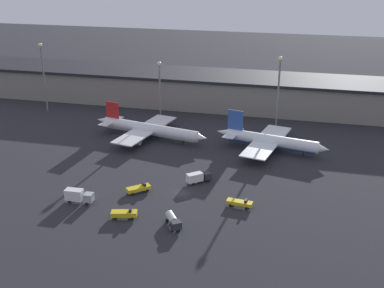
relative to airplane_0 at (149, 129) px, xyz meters
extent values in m
plane|color=#26262B|center=(22.96, -39.67, -3.48)|extent=(600.00, 600.00, 0.00)
cube|color=gray|center=(22.96, 45.94, 3.05)|extent=(252.41, 24.75, 13.07)
cube|color=black|center=(22.96, 45.94, 10.19)|extent=(252.41, 26.75, 1.20)
cylinder|color=silver|center=(0.50, -0.10, 0.24)|extent=(38.83, 11.82, 3.92)
cylinder|color=silver|center=(0.50, -0.10, -0.45)|extent=(36.80, 10.84, 3.33)
cone|color=silver|center=(20.66, -4.34, 0.24)|extent=(5.37, 4.61, 3.72)
cone|color=silver|center=(-19.86, 4.17, 0.53)|extent=(6.44, 4.47, 3.33)
cube|color=red|center=(-15.47, 3.25, 5.33)|extent=(5.45, 1.52, 6.25)
cube|color=silver|center=(-16.23, 3.41, 0.83)|extent=(6.33, 12.69, 0.24)
cube|color=silver|center=(-1.40, 0.29, -0.25)|extent=(15.37, 34.78, 0.36)
cylinder|color=gray|center=(1.68, 9.30, -1.58)|extent=(4.66, 3.00, 2.16)
cylinder|color=gray|center=(-2.21, -9.19, -1.58)|extent=(4.66, 3.00, 2.16)
cylinder|color=black|center=(13.80, -2.90, -2.60)|extent=(0.50, 0.50, 1.76)
cylinder|color=black|center=(-1.08, 1.83, -2.60)|extent=(0.50, 0.50, 1.76)
cylinder|color=black|center=(-1.73, -1.24, -2.60)|extent=(0.50, 0.50, 1.76)
cylinder|color=white|center=(45.20, -1.76, 0.32)|extent=(32.39, 10.54, 4.00)
cylinder|color=#2D519E|center=(45.20, -1.76, -0.38)|extent=(30.69, 9.62, 3.40)
cone|color=white|center=(62.15, -5.32, 0.32)|extent=(5.48, 4.70, 3.80)
cone|color=white|center=(28.04, 1.84, 0.62)|extent=(6.57, 4.56, 3.40)
cube|color=#2D519E|center=(31.94, 1.03, 5.87)|extent=(5.56, 1.54, 7.12)
cube|color=white|center=(31.31, 1.16, 0.92)|extent=(6.36, 12.46, 0.24)
cube|color=white|center=(43.62, -1.43, -0.18)|extent=(15.40, 34.14, 0.36)
cylinder|color=gray|center=(46.47, 7.43, -1.53)|extent=(4.76, 3.06, 2.20)
cylinder|color=gray|center=(42.66, -10.68, -1.53)|extent=(4.76, 3.06, 2.20)
cylinder|color=black|center=(56.24, -4.08, -2.58)|extent=(0.50, 0.50, 1.80)
cylinder|color=black|center=(43.95, 0.14, -2.58)|extent=(0.50, 0.50, 1.80)
cylinder|color=black|center=(43.29, -2.99, -2.58)|extent=(0.50, 0.50, 1.80)
cube|color=gold|center=(40.18, -43.63, -2.26)|extent=(7.23, 2.98, 1.00)
cube|color=black|center=(41.93, -43.83, -1.37)|extent=(0.87, 1.60, 0.80)
cylinder|color=black|center=(42.51, -43.08, -3.03)|extent=(0.96, 0.65, 0.90)
cylinder|color=black|center=(42.32, -44.70, -3.03)|extent=(0.96, 0.65, 0.90)
cylinder|color=black|center=(38.05, -42.56, -3.03)|extent=(0.96, 0.65, 0.90)
cylinder|color=black|center=(37.86, -44.18, -3.03)|extent=(0.96, 0.65, 0.90)
cube|color=gold|center=(11.82, -56.70, -2.12)|extent=(7.06, 3.95, 1.29)
cube|color=black|center=(13.44, -56.30, -1.08)|extent=(1.09, 1.79, 0.80)
cylinder|color=black|center=(13.67, -55.31, -3.03)|extent=(1.02, 0.80, 0.90)
cylinder|color=black|center=(14.11, -57.05, -3.03)|extent=(1.02, 0.80, 0.90)
cylinder|color=black|center=(9.52, -56.36, -3.03)|extent=(1.02, 0.80, 0.90)
cylinder|color=black|center=(9.96, -58.09, -3.03)|extent=(1.02, 0.80, 0.90)
cube|color=#282D38|center=(28.27, -29.99, -1.81)|extent=(3.21, 3.20, 1.90)
cube|color=silver|center=(25.09, -32.71, -1.50)|extent=(5.09, 4.81, 2.54)
cylinder|color=black|center=(27.55, -29.50, -3.03)|extent=(1.04, 1.01, 0.90)
cylinder|color=black|center=(28.64, -30.77, -3.03)|extent=(1.04, 1.01, 0.90)
cylinder|color=black|center=(23.79, -32.73, -3.03)|extent=(1.04, 1.01, 0.90)
cylinder|color=black|center=(24.87, -33.99, -3.03)|extent=(1.04, 1.01, 0.90)
cube|color=#282D38|center=(26.64, -59.49, -1.79)|extent=(3.11, 2.98, 1.94)
cylinder|color=#B7B7BC|center=(24.61, -56.43, -1.74)|extent=(4.12, 4.77, 2.05)
cylinder|color=black|center=(27.24, -58.75, -3.03)|extent=(1.00, 1.08, 0.90)
cylinder|color=black|center=(25.73, -59.75, -3.03)|extent=(1.00, 1.08, 0.90)
cylinder|color=black|center=(24.76, -55.00, -3.03)|extent=(1.00, 1.08, 0.90)
cylinder|color=black|center=(23.24, -56.00, -3.03)|extent=(1.00, 1.08, 0.90)
cube|color=gold|center=(10.60, -41.94, -2.26)|extent=(6.82, 6.39, 1.01)
cube|color=black|center=(11.90, -40.81, -1.36)|extent=(1.66, 1.76, 0.80)
cylinder|color=black|center=(11.66, -39.79, -3.03)|extent=(1.08, 1.06, 0.90)
cylinder|color=black|center=(12.87, -41.18, -3.03)|extent=(1.08, 1.06, 0.90)
cylinder|color=black|center=(8.33, -42.69, -3.03)|extent=(1.08, 1.06, 0.90)
cylinder|color=black|center=(9.54, -44.08, -3.03)|extent=(1.08, 1.06, 0.90)
cube|color=#9EA3A8|center=(-0.45, -51.55, -1.60)|extent=(2.41, 2.54, 2.34)
cube|color=silver|center=(-4.69, -51.65, -1.21)|extent=(4.93, 2.60, 3.11)
cylinder|color=black|center=(-0.70, -50.62, -3.03)|extent=(0.91, 0.64, 0.90)
cylinder|color=black|center=(-0.66, -52.48, -3.03)|extent=(0.91, 0.64, 0.90)
cylinder|color=black|center=(-5.73, -50.74, -3.03)|extent=(0.91, 0.64, 0.90)
cylinder|color=black|center=(-5.69, -52.60, -3.03)|extent=(0.91, 0.64, 0.90)
cylinder|color=slate|center=(-53.38, 21.03, 10.50)|extent=(0.70, 0.70, 27.98)
sphere|color=beige|center=(-53.38, 21.03, 25.09)|extent=(1.80, 1.80, 1.80)
cylinder|color=slate|center=(-1.97, 21.03, 7.96)|extent=(0.70, 0.70, 22.89)
sphere|color=beige|center=(-1.97, 21.03, 20.01)|extent=(1.80, 1.80, 1.80)
cylinder|color=slate|center=(45.12, 21.03, 10.09)|extent=(0.70, 0.70, 27.15)
sphere|color=beige|center=(45.12, 21.03, 24.27)|extent=(1.80, 1.80, 1.80)
camera|label=1|loc=(54.47, -158.77, 61.28)|focal=45.00mm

